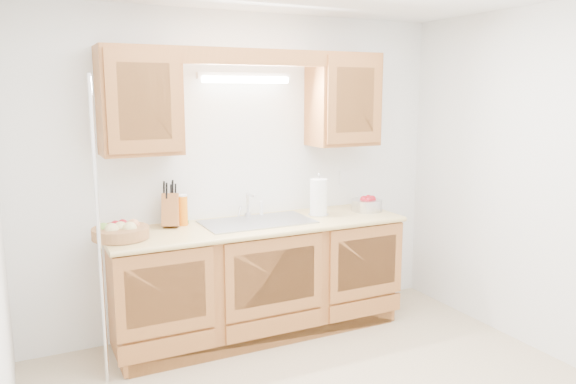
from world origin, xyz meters
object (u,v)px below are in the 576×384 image
paper_towel (319,198)px  apple_bowl (367,204)px  fruit_basket (120,231)px  knife_block (171,210)px

paper_towel → apple_bowl: bearing=-3.5°
fruit_basket → apple_bowl: 2.02m
knife_block → apple_bowl: 1.63m
fruit_basket → paper_towel: (1.57, 0.05, 0.10)m
apple_bowl → knife_block: bearing=173.3°
fruit_basket → apple_bowl: (2.02, 0.02, 0.00)m
knife_block → apple_bowl: bearing=15.4°
paper_towel → apple_bowl: (0.45, -0.03, -0.09)m
paper_towel → apple_bowl: size_ratio=1.07×
paper_towel → knife_block: bearing=172.1°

